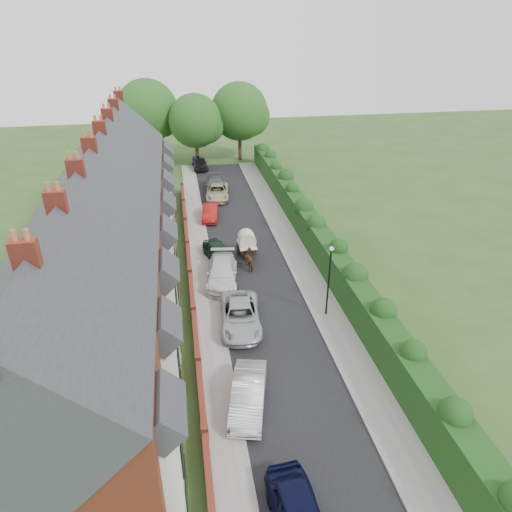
# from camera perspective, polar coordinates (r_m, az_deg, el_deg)

# --- Properties ---
(ground) EXTENTS (140.00, 140.00, 0.00)m
(ground) POSITION_cam_1_polar(r_m,az_deg,el_deg) (27.41, 4.36, -12.85)
(ground) COLOR #2D4C1E
(ground) RESTS_ON ground
(road) EXTENTS (6.00, 58.00, 0.02)m
(road) POSITION_cam_1_polar(r_m,az_deg,el_deg) (36.16, -0.55, -1.67)
(road) COLOR black
(road) RESTS_ON ground
(pavement_hedge_side) EXTENTS (2.20, 58.00, 0.12)m
(pavement_hedge_side) POSITION_cam_1_polar(r_m,az_deg,el_deg) (36.93, 5.74, -1.06)
(pavement_hedge_side) COLOR gray
(pavement_hedge_side) RESTS_ON ground
(pavement_house_side) EXTENTS (1.70, 58.00, 0.12)m
(pavement_house_side) POSITION_cam_1_polar(r_m,az_deg,el_deg) (35.80, -6.65, -2.11)
(pavement_house_side) COLOR gray
(pavement_house_side) RESTS_ON ground
(kerb_hedge_side) EXTENTS (0.18, 58.00, 0.13)m
(kerb_hedge_side) POSITION_cam_1_polar(r_m,az_deg,el_deg) (36.68, 4.15, -1.19)
(kerb_hedge_side) COLOR gray
(kerb_hedge_side) RESTS_ON ground
(kerb_house_side) EXTENTS (0.18, 58.00, 0.13)m
(kerb_house_side) POSITION_cam_1_polar(r_m,az_deg,el_deg) (35.83, -5.37, -2.00)
(kerb_house_side) COLOR gray
(kerb_house_side) RESTS_ON ground
(hedge) EXTENTS (2.10, 58.00, 2.85)m
(hedge) POSITION_cam_1_polar(r_m,az_deg,el_deg) (36.71, 8.56, 1.29)
(hedge) COLOR #1A3D13
(hedge) RESTS_ON ground
(terrace_row) EXTENTS (9.05, 40.50, 11.50)m
(terrace_row) POSITION_cam_1_polar(r_m,az_deg,el_deg) (33.30, -18.20, 2.73)
(terrace_row) COLOR #954126
(terrace_row) RESTS_ON ground
(garden_wall_row) EXTENTS (0.35, 40.35, 1.10)m
(garden_wall_row) POSITION_cam_1_polar(r_m,az_deg,el_deg) (34.72, -8.21, -2.49)
(garden_wall_row) COLOR maroon
(garden_wall_row) RESTS_ON ground
(lamppost) EXTENTS (0.32, 0.32, 5.16)m
(lamppost) POSITION_cam_1_polar(r_m,az_deg,el_deg) (29.50, 9.16, -2.07)
(lamppost) COLOR black
(lamppost) RESTS_ON ground
(tree_far_left) EXTENTS (7.14, 6.80, 9.29)m
(tree_far_left) POSITION_cam_1_polar(r_m,az_deg,el_deg) (61.40, -7.27, 16.28)
(tree_far_left) COLOR #332316
(tree_far_left) RESTS_ON ground
(tree_far_right) EXTENTS (7.98, 7.60, 10.31)m
(tree_far_right) POSITION_cam_1_polar(r_m,az_deg,el_deg) (63.81, -1.74, 17.46)
(tree_far_right) COLOR #332316
(tree_far_right) RESTS_ON ground
(tree_far_back) EXTENTS (8.40, 8.00, 10.82)m
(tree_far_back) POSITION_cam_1_polar(r_m,az_deg,el_deg) (64.18, -13.02, 17.14)
(tree_far_back) COLOR #332316
(tree_far_back) RESTS_ON ground
(car_silver_a) EXTENTS (2.71, 4.96, 1.55)m
(car_silver_a) POSITION_cam_1_polar(r_m,az_deg,el_deg) (24.22, -0.99, -16.94)
(car_silver_a) COLOR silver
(car_silver_a) RESTS_ON ground
(car_silver_b) EXTENTS (2.97, 5.64, 1.51)m
(car_silver_b) POSITION_cam_1_polar(r_m,az_deg,el_deg) (29.54, -1.98, -7.48)
(car_silver_b) COLOR #B7BBBF
(car_silver_b) RESTS_ON ground
(car_white) EXTENTS (2.95, 5.73, 1.59)m
(car_white) POSITION_cam_1_polar(r_m,az_deg,el_deg) (34.22, -4.29, -2.09)
(car_white) COLOR white
(car_white) RESTS_ON ground
(car_green) EXTENTS (2.69, 4.53, 1.44)m
(car_green) POSITION_cam_1_polar(r_m,az_deg,el_deg) (37.30, -4.73, 0.46)
(car_green) COLOR black
(car_green) RESTS_ON ground
(car_red) EXTENTS (1.98, 4.26, 1.35)m
(car_red) POSITION_cam_1_polar(r_m,az_deg,el_deg) (45.31, -5.73, 5.48)
(car_red) COLOR #A11411
(car_red) RESTS_ON ground
(car_beige) EXTENTS (2.99, 5.50, 1.46)m
(car_beige) POSITION_cam_1_polar(r_m,az_deg,el_deg) (50.59, -4.86, 8.01)
(car_beige) COLOR tan
(car_beige) RESTS_ON ground
(car_grey) EXTENTS (2.55, 5.60, 1.59)m
(car_grey) POSITION_cam_1_polar(r_m,az_deg,el_deg) (52.45, -5.08, 8.81)
(car_grey) COLOR #515458
(car_grey) RESTS_ON ground
(car_black) EXTENTS (2.05, 4.69, 1.57)m
(car_black) POSITION_cam_1_polar(r_m,az_deg,el_deg) (61.14, -7.05, 11.48)
(car_black) COLOR black
(car_black) RESTS_ON ground
(horse) EXTENTS (1.11, 1.89, 1.50)m
(horse) POSITION_cam_1_polar(r_m,az_deg,el_deg) (36.01, -0.67, -0.46)
(horse) COLOR #52361E
(horse) RESTS_ON ground
(horse_cart) EXTENTS (1.47, 3.24, 2.34)m
(horse_cart) POSITION_cam_1_polar(r_m,az_deg,el_deg) (37.43, -1.15, 1.70)
(horse_cart) COLOR black
(horse_cart) RESTS_ON ground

